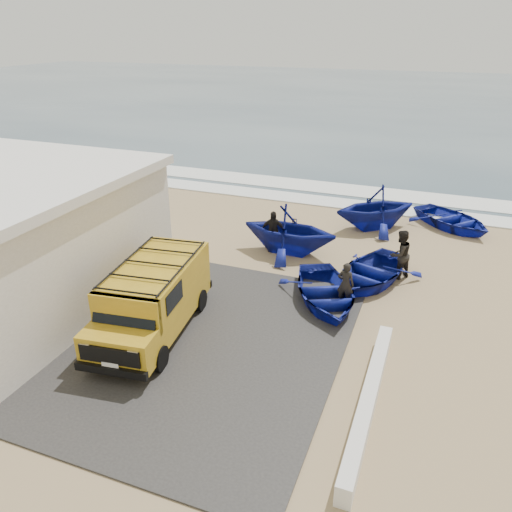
% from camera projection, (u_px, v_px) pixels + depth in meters
% --- Properties ---
extents(ground, '(160.00, 160.00, 0.00)m').
position_uv_depth(ground, '(230.00, 311.00, 16.36)').
color(ground, tan).
extents(slab, '(12.00, 10.00, 0.05)m').
position_uv_depth(slab, '(144.00, 330.00, 15.31)').
color(slab, '#373432').
rests_on(slab, ground).
extents(ocean, '(180.00, 88.00, 0.01)m').
position_uv_depth(ocean, '(406.00, 98.00, 63.79)').
color(ocean, '#385166').
rests_on(ocean, ground).
extents(surf_line, '(180.00, 1.60, 0.06)m').
position_uv_depth(surf_line, '(321.00, 201.00, 26.52)').
color(surf_line, white).
rests_on(surf_line, ground).
extents(surf_wash, '(180.00, 2.20, 0.04)m').
position_uv_depth(surf_wash, '(331.00, 188.00, 28.64)').
color(surf_wash, white).
rests_on(surf_wash, ground).
extents(parapet, '(0.35, 6.00, 0.55)m').
position_uv_depth(parapet, '(369.00, 400.00, 12.08)').
color(parapet, silver).
rests_on(parapet, ground).
extents(van, '(2.61, 5.32, 2.19)m').
position_uv_depth(van, '(153.00, 297.00, 14.85)').
color(van, gold).
rests_on(van, ground).
extents(boat_near_left, '(4.27, 4.79, 0.82)m').
position_uv_depth(boat_near_left, '(325.00, 292.00, 16.69)').
color(boat_near_left, navy).
rests_on(boat_near_left, ground).
extents(boat_near_right, '(3.99, 4.73, 0.84)m').
position_uv_depth(boat_near_right, '(371.00, 272.00, 18.04)').
color(boat_near_right, navy).
rests_on(boat_near_right, ground).
extents(boat_mid_left, '(4.00, 3.49, 2.04)m').
position_uv_depth(boat_mid_left, '(289.00, 229.00, 20.17)').
color(boat_mid_left, navy).
rests_on(boat_mid_left, ground).
extents(boat_far_left, '(5.09, 5.00, 2.03)m').
position_uv_depth(boat_far_left, '(375.00, 207.00, 22.64)').
color(boat_far_left, navy).
rests_on(boat_far_left, ground).
extents(boat_far_right, '(4.80, 4.69, 0.81)m').
position_uv_depth(boat_far_right, '(452.00, 219.00, 22.92)').
color(boat_far_right, navy).
rests_on(boat_far_right, ground).
extents(fisherman_front, '(0.59, 0.42, 1.54)m').
position_uv_depth(fisherman_front, '(345.00, 284.00, 16.42)').
color(fisherman_front, black).
rests_on(fisherman_front, ground).
extents(fisherman_middle, '(1.12, 1.15, 1.86)m').
position_uv_depth(fisherman_middle, '(400.00, 254.00, 18.17)').
color(fisherman_middle, black).
rests_on(fisherman_middle, ground).
extents(fisherman_back, '(1.08, 0.65, 1.72)m').
position_uv_depth(fisherman_back, '(273.00, 231.00, 20.41)').
color(fisherman_back, black).
rests_on(fisherman_back, ground).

